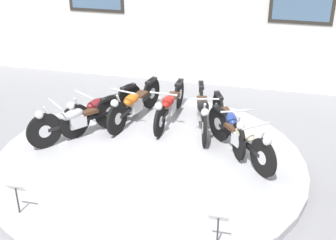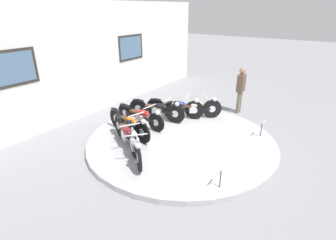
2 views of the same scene
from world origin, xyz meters
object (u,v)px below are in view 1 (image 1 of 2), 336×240
motorcycle_red (169,105)px  motorcycle_black (203,110)px  motorcycle_silver (77,118)px  info_placard_front_left (16,191)px  motorcycle_blue (228,122)px  info_placard_front_centre (218,222)px  motorcycle_cream (241,137)px  motorcycle_maroon (101,108)px  motorcycle_orange (134,103)px

motorcycle_red → motorcycle_black: bearing=-10.9°
motorcycle_silver → info_placard_front_left: size_ratio=3.07×
motorcycle_blue → motorcycle_red: bearing=157.3°
info_placard_front_centre → motorcycle_cream: bearing=88.2°
motorcycle_cream → info_placard_front_left: bearing=-142.1°
motorcycle_silver → info_placard_front_left: bearing=-88.2°
motorcycle_red → motorcycle_cream: (1.52, -1.06, 0.02)m
motorcycle_maroon → motorcycle_orange: size_ratio=0.91×
motorcycle_maroon → info_placard_front_centre: motorcycle_maroon is taller
motorcycle_blue → info_placard_front_centre: bearing=-85.7°
motorcycle_blue → motorcycle_silver: bearing=-168.9°
motorcycle_cream → info_placard_front_centre: size_ratio=3.09×
motorcycle_cream → info_placard_front_centre: bearing=-91.8°
info_placard_front_centre → motorcycle_maroon: bearing=133.2°
motorcycle_orange → info_placard_front_left: bearing=-103.1°
motorcycle_cream → info_placard_front_centre: (-0.07, -2.31, -0.02)m
motorcycle_maroon → motorcycle_silver: bearing=-117.3°
motorcycle_red → info_placard_front_left: bearing=-113.2°
motorcycle_silver → motorcycle_orange: size_ratio=0.80×
motorcycle_black → info_placard_front_left: 3.88m
motorcycle_orange → motorcycle_red: (0.69, 0.13, -0.02)m
motorcycle_orange → motorcycle_maroon: bearing=-145.2°
motorcycle_silver → motorcycle_maroon: 0.61m
motorcycle_silver → motorcycle_red: size_ratio=0.81×
motorcycle_maroon → info_placard_front_left: motorcycle_maroon is taller
motorcycle_red → motorcycle_cream: 1.85m
motorcycle_cream → info_placard_front_left: (-2.97, -2.31, -0.02)m
motorcycle_maroon → motorcycle_blue: 2.47m
motorcycle_orange → motorcycle_blue: bearing=-11.2°
motorcycle_black → motorcycle_orange: bearing=-180.0°
motorcycle_maroon → motorcycle_red: (1.24, 0.51, -0.03)m
motorcycle_blue → info_placard_front_left: size_ratio=3.64×
motorcycle_silver → motorcycle_red: 1.85m
motorcycle_orange → motorcycle_red: bearing=11.0°
motorcycle_red → motorcycle_orange: bearing=-169.0°
info_placard_front_left → motorcycle_cream: bearing=37.9°
motorcycle_black → motorcycle_blue: motorcycle_black is taller
motorcycle_cream → motorcycle_maroon: bearing=168.8°
motorcycle_silver → motorcycle_black: motorcycle_silver is taller
motorcycle_maroon → info_placard_front_centre: (2.69, -2.86, -0.03)m
motorcycle_orange → info_placard_front_left: motorcycle_orange is taller
motorcycle_cream → info_placard_front_centre: motorcycle_cream is taller
motorcycle_silver → motorcycle_red: (1.52, 1.06, -0.03)m
motorcycle_orange → info_placard_front_centre: 3.88m
motorcycle_blue → motorcycle_cream: size_ratio=1.18×
motorcycle_blue → motorcycle_black: bearing=144.8°
motorcycle_blue → info_placard_front_centre: (0.21, -2.85, -0.02)m
motorcycle_orange → motorcycle_blue: 1.96m
motorcycle_red → info_placard_front_centre: (1.45, -3.37, -0.00)m
motorcycle_cream → motorcycle_orange: bearing=157.3°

